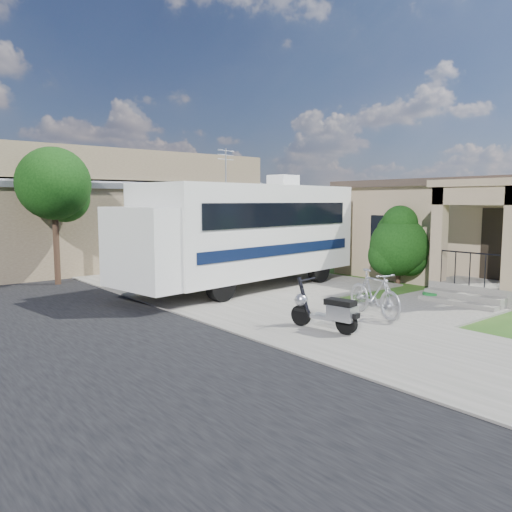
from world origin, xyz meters
TOP-DOWN VIEW (x-y plane):
  - ground at (0.00, 0.00)m, footprint 120.00×120.00m
  - sidewalk_slab at (-1.00, 10.00)m, footprint 4.00×80.00m
  - driveway_slab at (1.50, 4.50)m, footprint 7.00×6.00m
  - walk_slab at (3.00, -1.00)m, footprint 4.00×3.00m
  - house at (8.88, 1.43)m, footprint 9.47×7.80m
  - warehouse at (0.00, 13.97)m, footprint 12.50×8.40m
  - street_tree_a at (-3.70, 9.05)m, footprint 2.44×2.40m
  - motorhome at (0.59, 4.45)m, footprint 8.71×3.73m
  - shrub at (5.22, 1.89)m, footprint 2.17×2.07m
  - scooter at (-1.37, -0.98)m, footprint 0.67×1.64m
  - bicycle at (0.47, -0.77)m, footprint 0.95×1.93m
  - garden_hose at (3.51, -0.40)m, footprint 0.42×0.42m

SIDE VIEW (x-z plane):
  - ground at x=0.00m, z-range 0.00..0.00m
  - driveway_slab at x=1.50m, z-range 0.00..0.05m
  - walk_slab at x=3.00m, z-range 0.00..0.05m
  - sidewalk_slab at x=-1.00m, z-range 0.00..0.06m
  - garden_hose at x=3.51m, z-range 0.00..0.19m
  - scooter at x=-1.37m, z-range -0.06..1.03m
  - bicycle at x=0.47m, z-range 0.00..1.12m
  - shrub at x=5.22m, z-range 0.03..2.69m
  - house at x=8.88m, z-range 0.00..3.55m
  - motorhome at x=0.59m, z-range -0.31..4.02m
  - warehouse at x=0.00m, z-range -0.53..4.51m
  - street_tree_a at x=-3.70m, z-range 0.96..5.54m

